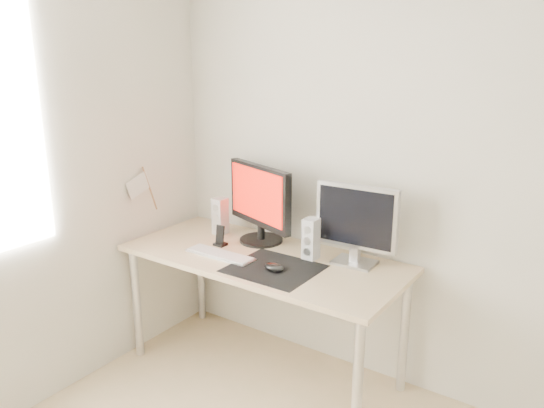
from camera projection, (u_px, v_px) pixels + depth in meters
The scene contains 11 objects.
wall_back at pixel (460, 174), 2.59m from camera, with size 3.50×3.50×0.00m, color white.
mousepad at pixel (274, 268), 2.78m from camera, with size 0.45×0.40×0.00m, color black.
mouse at pixel (274, 267), 2.73m from camera, with size 0.11×0.07×0.04m, color black.
desk at pixel (263, 269), 2.97m from camera, with size 1.60×0.70×0.73m.
main_monitor at pixel (260, 201), 3.11m from camera, with size 0.53×0.33×0.47m.
second_monitor at pixel (356, 221), 2.77m from camera, with size 0.45×0.17×0.43m.
speaker_left at pixel (220, 216), 3.28m from camera, with size 0.07×0.09×0.23m.
speaker_right at pixel (311, 239), 2.88m from camera, with size 0.07×0.09×0.23m.
keyboard at pixel (220, 254), 2.95m from camera, with size 0.42×0.12×0.02m.
phone_dock at pixel (220, 239), 3.10m from camera, with size 0.07×0.06×0.12m.
pennant at pixel (142, 186), 3.18m from camera, with size 0.01×0.23×0.29m.
Camera 1 is at (0.68, -0.86, 1.82)m, focal length 35.00 mm.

